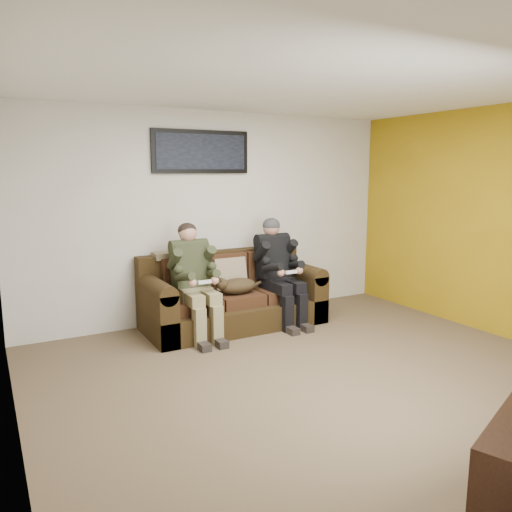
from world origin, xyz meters
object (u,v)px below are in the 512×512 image
person_right (278,265)px  framed_poster (201,152)px  person_left (194,274)px  sofa (231,298)px  cat (236,286)px

person_right → framed_poster: size_ratio=1.04×
person_left → framed_poster: framed_poster is taller
framed_poster → sofa: bearing=-62.8°
sofa → framed_poster: bearing=117.2°
person_right → cat: bearing=-178.2°
person_right → sofa: bearing=162.0°
sofa → framed_poster: (-0.20, 0.39, 1.77)m
cat → framed_poster: 1.68m
person_left → person_right: size_ratio=0.99×
person_right → cat: size_ratio=1.97×
framed_poster → person_right: bearing=-37.0°
person_left → framed_poster: bearing=58.1°
sofa → person_right: 0.70m
person_left → cat: 0.56m
person_left → person_right: bearing=0.0°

